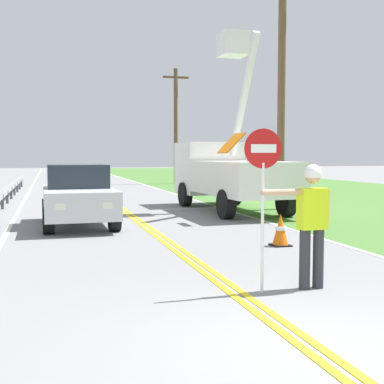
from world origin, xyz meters
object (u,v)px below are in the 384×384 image
(stop_sign_paddle, at_px, (263,173))
(oncoming_sedan_nearest, at_px, (78,196))
(utility_pole_near, at_px, (281,89))
(traffic_cone_lead, at_px, (281,230))
(utility_bucket_truck, at_px, (227,170))
(utility_pole_mid, at_px, (176,124))
(flagger_worker, at_px, (312,218))

(stop_sign_paddle, bearing_deg, oncoming_sedan_nearest, 105.32)
(oncoming_sedan_nearest, xyz_separation_m, utility_pole_near, (7.32, 2.57, 3.49))
(stop_sign_paddle, height_order, traffic_cone_lead, stop_sign_paddle)
(utility_bucket_truck, relative_size, utility_pole_mid, 0.87)
(stop_sign_paddle, relative_size, oncoming_sedan_nearest, 0.56)
(stop_sign_paddle, relative_size, utility_bucket_truck, 0.34)
(stop_sign_paddle, relative_size, utility_pole_mid, 0.29)
(flagger_worker, height_order, traffic_cone_lead, flagger_worker)
(flagger_worker, height_order, oncoming_sedan_nearest, flagger_worker)
(oncoming_sedan_nearest, height_order, utility_pole_near, utility_pole_near)
(stop_sign_paddle, xyz_separation_m, utility_bucket_truck, (3.24, 10.73, -0.27))
(flagger_worker, relative_size, utility_pole_mid, 0.23)
(traffic_cone_lead, bearing_deg, utility_pole_near, 64.88)
(stop_sign_paddle, relative_size, utility_pole_near, 0.28)
(utility_bucket_truck, relative_size, traffic_cone_lead, 9.85)
(oncoming_sedan_nearest, distance_m, utility_pole_mid, 22.02)
(traffic_cone_lead, bearing_deg, utility_pole_mid, 81.47)
(utility_bucket_truck, xyz_separation_m, utility_pole_mid, (2.37, 17.45, 2.70))
(flagger_worker, xyz_separation_m, traffic_cone_lead, (1.13, 3.41, -0.71))
(flagger_worker, relative_size, stop_sign_paddle, 0.78)
(utility_bucket_truck, bearing_deg, flagger_worker, -102.96)
(stop_sign_paddle, height_order, utility_bucket_truck, utility_bucket_truck)
(utility_pole_near, bearing_deg, utility_bucket_truck, 170.42)
(utility_bucket_truck, bearing_deg, utility_pole_mid, 82.27)
(utility_pole_mid, relative_size, traffic_cone_lead, 11.32)
(oncoming_sedan_nearest, relative_size, utility_pole_near, 0.50)
(oncoming_sedan_nearest, relative_size, traffic_cone_lead, 5.91)
(stop_sign_paddle, xyz_separation_m, utility_pole_near, (5.17, 10.40, 2.62))
(utility_pole_near, xyz_separation_m, utility_pole_mid, (0.43, 17.78, -0.19))
(utility_bucket_truck, height_order, oncoming_sedan_nearest, utility_bucket_truck)
(utility_bucket_truck, distance_m, traffic_cone_lead, 7.52)
(oncoming_sedan_nearest, bearing_deg, traffic_cone_lead, -47.59)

